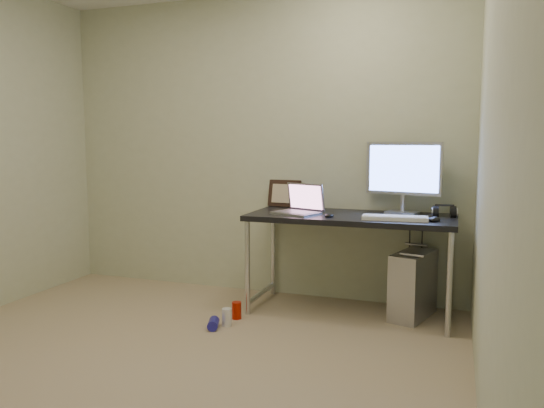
{
  "coord_description": "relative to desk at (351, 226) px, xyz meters",
  "views": [
    {
      "loc": [
        1.62,
        -2.46,
        1.29
      ],
      "look_at": [
        0.38,
        1.07,
        0.85
      ],
      "focal_mm": 35.0,
      "sensor_mm": 36.0,
      "label": 1
    }
  ],
  "objects": [
    {
      "name": "floor",
      "position": [
        -0.88,
        -1.42,
        -0.67
      ],
      "size": [
        3.5,
        3.5,
        0.0
      ],
      "primitive_type": "plane",
      "color": "tan",
      "rests_on": "ground"
    },
    {
      "name": "wall_back",
      "position": [
        -0.88,
        0.33,
        0.58
      ],
      "size": [
        3.5,
        0.02,
        2.5
      ],
      "primitive_type": "cube",
      "color": "beige",
      "rests_on": "ground"
    },
    {
      "name": "wall_right",
      "position": [
        0.87,
        -1.42,
        0.58
      ],
      "size": [
        0.02,
        3.5,
        2.5
      ],
      "primitive_type": "cube",
      "color": "beige",
      "rests_on": "ground"
    },
    {
      "name": "desk",
      "position": [
        0.0,
        0.0,
        0.0
      ],
      "size": [
        1.51,
        0.66,
        0.75
      ],
      "color": "black",
      "rests_on": "ground"
    },
    {
      "name": "tower_computer",
      "position": [
        0.46,
        0.05,
        -0.42
      ],
      "size": [
        0.33,
        0.51,
        0.52
      ],
      "rotation": [
        0.0,
        0.0,
        -0.29
      ],
      "color": "#A7A6AB",
      "rests_on": "ground"
    },
    {
      "name": "cable_a",
      "position": [
        0.41,
        0.28,
        -0.27
      ],
      "size": [
        0.01,
        0.16,
        0.69
      ],
      "primitive_type": "cylinder",
      "rotation": [
        0.21,
        0.0,
        0.0
      ],
      "color": "black",
      "rests_on": "ground"
    },
    {
      "name": "cable_b",
      "position": [
        0.5,
        0.26,
        -0.29
      ],
      "size": [
        0.02,
        0.11,
        0.71
      ],
      "primitive_type": "cylinder",
      "rotation": [
        0.14,
        0.0,
        0.09
      ],
      "color": "black",
      "rests_on": "ground"
    },
    {
      "name": "can_red",
      "position": [
        -0.75,
        -0.42,
        -0.6
      ],
      "size": [
        0.08,
        0.08,
        0.12
      ],
      "primitive_type": "cylinder",
      "rotation": [
        0.0,
        0.0,
        0.22
      ],
      "color": "#B41703",
      "rests_on": "ground"
    },
    {
      "name": "can_white",
      "position": [
        -0.76,
        -0.58,
        -0.6
      ],
      "size": [
        0.09,
        0.09,
        0.13
      ],
      "primitive_type": "cylinder",
      "rotation": [
        0.0,
        0.0,
        0.41
      ],
      "color": "white",
      "rests_on": "ground"
    },
    {
      "name": "can_blue",
      "position": [
        -0.82,
        -0.66,
        -0.63
      ],
      "size": [
        0.11,
        0.15,
        0.07
      ],
      "primitive_type": "cylinder",
      "rotation": [
        1.57,
        0.0,
        0.33
      ],
      "color": "#221F9F",
      "rests_on": "ground"
    },
    {
      "name": "laptop",
      "position": [
        -0.38,
        -0.06,
        0.14
      ],
      "size": [
        0.4,
        0.36,
        0.23
      ],
      "rotation": [
        0.0,
        0.0,
        -0.35
      ],
      "color": "#B7B9C0",
      "rests_on": "desk"
    },
    {
      "name": "monitor",
      "position": [
        0.35,
        0.2,
        0.4
      ],
      "size": [
        0.57,
        0.21,
        0.54
      ],
      "rotation": [
        0.0,
        0.0,
        -0.2
      ],
      "color": "#B7B9C0",
      "rests_on": "desk"
    },
    {
      "name": "keyboard",
      "position": [
        0.34,
        -0.16,
        0.1
      ],
      "size": [
        0.46,
        0.18,
        0.03
      ],
      "primitive_type": "cube",
      "rotation": [
        0.0,
        0.0,
        0.07
      ],
      "color": "white",
      "rests_on": "desk"
    },
    {
      "name": "mouse_right",
      "position": [
        0.6,
        -0.13,
        0.1
      ],
      "size": [
        0.1,
        0.13,
        0.04
      ],
      "primitive_type": "ellipsoid",
      "rotation": [
        0.0,
        0.0,
        -0.2
      ],
      "color": "black",
      "rests_on": "desk"
    },
    {
      "name": "mouse_left",
      "position": [
        -0.13,
        -0.16,
        0.1
      ],
      "size": [
        0.06,
        0.1,
        0.03
      ],
      "primitive_type": "ellipsoid",
      "rotation": [
        0.0,
        0.0,
        0.02
      ],
      "color": "black",
      "rests_on": "desk"
    },
    {
      "name": "headphones",
      "position": [
        0.66,
        0.12,
        0.11
      ],
      "size": [
        0.17,
        0.11,
        0.11
      ],
      "rotation": [
        0.0,
        0.0,
        0.1
      ],
      "color": "black",
      "rests_on": "desk"
    },
    {
      "name": "picture_frame",
      "position": [
        -0.62,
        0.31,
        0.19
      ],
      "size": [
        0.29,
        0.1,
        0.23
      ],
      "primitive_type": "cube",
      "rotation": [
        -0.21,
        0.0,
        -0.09
      ],
      "color": "black",
      "rests_on": "desk"
    },
    {
      "name": "webcam",
      "position": [
        -0.36,
        0.27,
        0.17
      ],
      "size": [
        0.05,
        0.04,
        0.11
      ],
      "rotation": [
        0.0,
        0.0,
        -0.32
      ],
      "color": "silver",
      "rests_on": "desk"
    }
  ]
}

